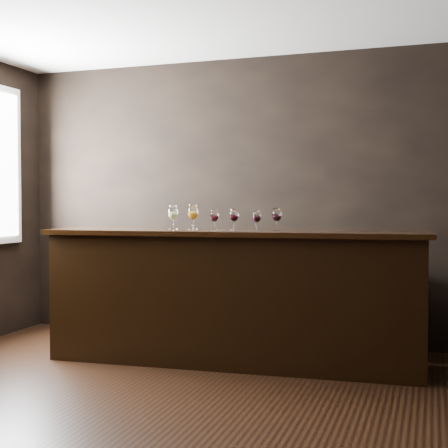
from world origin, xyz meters
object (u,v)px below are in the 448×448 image
(bar_counter, at_px, (234,299))
(back_bar_shelf, at_px, (283,306))
(glass_red_b, at_px, (234,216))
(glass_amber, at_px, (193,213))
(glass_red_a, at_px, (214,216))
(glass_red_c, at_px, (257,217))
(glass_red_d, at_px, (277,215))
(glass_white, at_px, (173,213))

(bar_counter, height_order, back_bar_shelf, bar_counter)
(back_bar_shelf, distance_m, glass_red_b, 1.13)
(back_bar_shelf, relative_size, glass_red_b, 12.05)
(glass_amber, xyz_separation_m, glass_red_a, (0.20, -0.02, -0.03))
(glass_red_c, bearing_deg, glass_red_b, 170.82)
(glass_red_d, bearing_deg, glass_red_c, -173.00)
(glass_amber, xyz_separation_m, glass_red_c, (0.58, 0.00, -0.03))
(back_bar_shelf, xyz_separation_m, glass_red_c, (-0.07, -0.70, 0.86))
(glass_amber, relative_size, glass_red_d, 1.12)
(glass_red_d, bearing_deg, glass_amber, -178.31)
(back_bar_shelf, relative_size, glass_white, 10.28)
(glass_white, bearing_deg, bar_counter, -1.43)
(glass_red_a, relative_size, glass_red_b, 0.98)
(glass_red_a, bearing_deg, glass_red_b, 18.06)
(back_bar_shelf, height_order, glass_red_c, glass_red_c)
(bar_counter, xyz_separation_m, glass_amber, (-0.37, -0.00, 0.73))
(back_bar_shelf, xyz_separation_m, glass_white, (-0.84, -0.69, 0.89))
(bar_counter, height_order, glass_amber, glass_amber)
(glass_amber, relative_size, glass_red_c, 1.27)
(bar_counter, distance_m, glass_white, 0.92)
(glass_red_b, height_order, glass_red_d, glass_red_d)
(glass_red_a, bearing_deg, glass_amber, 175.27)
(bar_counter, distance_m, glass_red_d, 0.81)
(glass_white, distance_m, glass_red_d, 0.94)
(glass_red_d, bearing_deg, glass_red_a, -175.89)
(glass_red_a, bearing_deg, glass_red_c, 2.80)
(glass_red_c, bearing_deg, glass_amber, -179.87)
(glass_red_a, distance_m, glass_red_b, 0.17)
(glass_red_c, bearing_deg, glass_white, 178.77)
(glass_red_b, relative_size, glass_red_d, 0.93)
(glass_amber, relative_size, glass_red_b, 1.21)
(glass_white, height_order, glass_amber, glass_amber)
(back_bar_shelf, bearing_deg, bar_counter, -111.12)
(glass_amber, bearing_deg, bar_counter, 0.57)
(glass_white, height_order, glass_red_c, glass_white)
(glass_red_b, relative_size, glass_red_c, 1.05)
(glass_red_a, height_order, glass_red_d, glass_red_d)
(back_bar_shelf, height_order, glass_amber, glass_amber)
(glass_amber, height_order, glass_red_a, glass_amber)
(bar_counter, relative_size, glass_red_d, 16.46)
(bar_counter, bearing_deg, glass_red_b, 100.31)
(glass_white, height_order, glass_red_d, glass_white)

